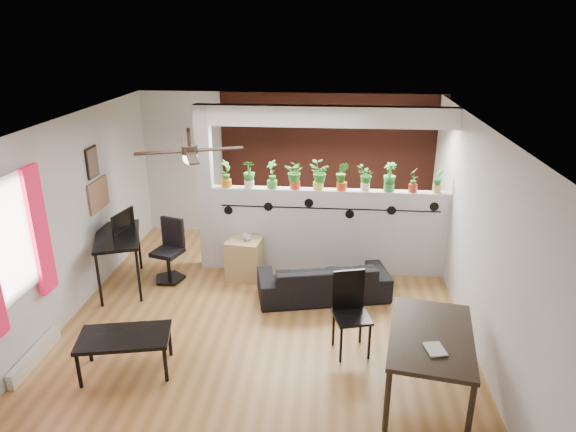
% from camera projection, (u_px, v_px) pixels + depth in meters
% --- Properties ---
extents(room_shell, '(6.30, 7.10, 2.90)m').
position_uv_depth(room_shell, '(264.00, 228.00, 6.43)').
color(room_shell, olive).
rests_on(room_shell, ground).
extents(partition_wall, '(3.60, 0.18, 1.35)m').
position_uv_depth(partition_wall, '(329.00, 231.00, 7.98)').
color(partition_wall, '#BCBCC1').
rests_on(partition_wall, ground).
extents(ceiling_header, '(3.60, 0.18, 0.30)m').
position_uv_depth(ceiling_header, '(332.00, 117.00, 7.35)').
color(ceiling_header, silver).
rests_on(ceiling_header, room_shell).
extents(pier_column, '(0.22, 0.20, 2.60)m').
position_uv_depth(pier_column, '(206.00, 189.00, 7.92)').
color(pier_column, '#BCBCC1').
rests_on(pier_column, ground).
extents(brick_panel, '(3.90, 0.05, 2.60)m').
position_uv_depth(brick_panel, '(331.00, 167.00, 9.13)').
color(brick_panel, '#AB4631').
rests_on(brick_panel, ground).
extents(vine_decal, '(3.31, 0.01, 0.30)m').
position_uv_depth(vine_decal, '(329.00, 209.00, 7.75)').
color(vine_decal, black).
rests_on(vine_decal, partition_wall).
extents(window_assembly, '(0.09, 1.30, 1.55)m').
position_uv_depth(window_assembly, '(11.00, 243.00, 5.45)').
color(window_assembly, white).
rests_on(window_assembly, room_shell).
extents(baseboard_heater, '(0.08, 1.00, 0.18)m').
position_uv_depth(baseboard_heater, '(35.00, 356.00, 5.95)').
color(baseboard_heater, silver).
rests_on(baseboard_heater, ground).
extents(corkboard, '(0.03, 0.60, 0.45)m').
position_uv_depth(corkboard, '(99.00, 195.00, 7.51)').
color(corkboard, '#896042').
rests_on(corkboard, room_shell).
extents(framed_art, '(0.03, 0.34, 0.44)m').
position_uv_depth(framed_art, '(92.00, 162.00, 7.29)').
color(framed_art, '#8C7259').
rests_on(framed_art, room_shell).
extents(ceiling_fan, '(1.19, 1.19, 0.43)m').
position_uv_depth(ceiling_fan, '(190.00, 153.00, 5.86)').
color(ceiling_fan, black).
rests_on(ceiling_fan, room_shell).
extents(potted_plant_0, '(0.25, 0.27, 0.43)m').
position_uv_depth(potted_plant_0, '(226.00, 173.00, 7.79)').
color(potted_plant_0, orange).
rests_on(potted_plant_0, partition_wall).
extents(potted_plant_1, '(0.22, 0.17, 0.42)m').
position_uv_depth(potted_plant_1, '(249.00, 173.00, 7.76)').
color(potted_plant_1, silver).
rests_on(potted_plant_1, partition_wall).
extents(potted_plant_2, '(0.28, 0.28, 0.43)m').
position_uv_depth(potted_plant_2, '(272.00, 174.00, 7.73)').
color(potted_plant_2, '#3F9235').
rests_on(potted_plant_2, partition_wall).
extents(potted_plant_3, '(0.27, 0.24, 0.43)m').
position_uv_depth(potted_plant_3, '(295.00, 174.00, 7.70)').
color(potted_plant_3, red).
rests_on(potted_plant_3, partition_wall).
extents(potted_plant_4, '(0.26, 0.22, 0.43)m').
position_uv_depth(potted_plant_4, '(319.00, 175.00, 7.67)').
color(potted_plant_4, '#D8CE4C').
rests_on(potted_plant_4, partition_wall).
extents(potted_plant_5, '(0.26, 0.23, 0.44)m').
position_uv_depth(potted_plant_5, '(342.00, 175.00, 7.64)').
color(potted_plant_5, red).
rests_on(potted_plant_5, partition_wall).
extents(potted_plant_6, '(0.24, 0.25, 0.39)m').
position_uv_depth(potted_plant_6, '(366.00, 177.00, 7.62)').
color(potted_plant_6, silver).
rests_on(potted_plant_6, partition_wall).
extents(potted_plant_7, '(0.28, 0.26, 0.44)m').
position_uv_depth(potted_plant_7, '(390.00, 176.00, 7.58)').
color(potted_plant_7, '#338E3D').
rests_on(potted_plant_7, partition_wall).
extents(potted_plant_8, '(0.21, 0.23, 0.37)m').
position_uv_depth(potted_plant_8, '(414.00, 179.00, 7.57)').
color(potted_plant_8, '#AF2A1C').
rests_on(potted_plant_8, partition_wall).
extents(potted_plant_9, '(0.18, 0.20, 0.36)m').
position_uv_depth(potted_plant_9, '(438.00, 180.00, 7.54)').
color(potted_plant_9, gold).
rests_on(potted_plant_9, partition_wall).
extents(sofa, '(1.87, 1.06, 0.51)m').
position_uv_depth(sofa, '(323.00, 280.00, 7.33)').
color(sofa, black).
rests_on(sofa, ground).
extents(cube_shelf, '(0.56, 0.51, 0.62)m').
position_uv_depth(cube_shelf, '(245.00, 258.00, 7.89)').
color(cube_shelf, '#A18555').
rests_on(cube_shelf, ground).
extents(cup, '(0.14, 0.14, 0.10)m').
position_uv_depth(cup, '(247.00, 237.00, 7.76)').
color(cup, gray).
rests_on(cup, cube_shelf).
extents(computer_desk, '(0.96, 1.29, 0.84)m').
position_uv_depth(computer_desk, '(118.00, 240.00, 7.45)').
color(computer_desk, black).
rests_on(computer_desk, ground).
extents(monitor, '(0.30, 0.11, 0.17)m').
position_uv_depth(monitor, '(120.00, 225.00, 7.53)').
color(monitor, black).
rests_on(monitor, computer_desk).
extents(office_chair, '(0.50, 0.50, 0.95)m').
position_uv_depth(office_chair, '(170.00, 254.00, 7.78)').
color(office_chair, black).
rests_on(office_chair, ground).
extents(dining_table, '(1.03, 1.48, 0.74)m').
position_uv_depth(dining_table, '(431.00, 341.00, 5.24)').
color(dining_table, black).
rests_on(dining_table, ground).
extents(book, '(0.22, 0.26, 0.02)m').
position_uv_depth(book, '(426.00, 350.00, 4.93)').
color(book, gray).
rests_on(book, dining_table).
extents(folding_chair, '(0.50, 0.50, 1.00)m').
position_uv_depth(folding_chair, '(350.00, 305.00, 6.05)').
color(folding_chair, black).
rests_on(folding_chair, ground).
extents(coffee_table, '(1.09, 0.75, 0.46)m').
position_uv_depth(coffee_table, '(124.00, 339.00, 5.69)').
color(coffee_table, black).
rests_on(coffee_table, ground).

